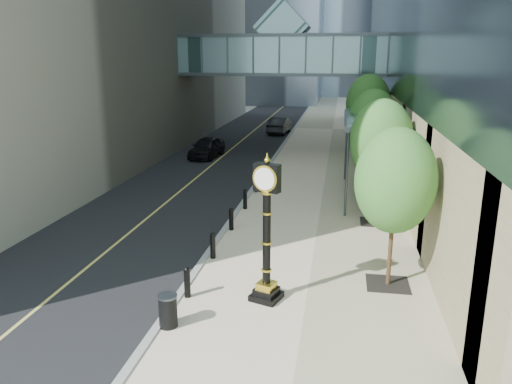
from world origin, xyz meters
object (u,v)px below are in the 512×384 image
(pedestrian, at_px, (376,189))
(car_far, at_px, (279,125))
(car_near, at_px, (207,147))
(trash_bin, at_px, (168,312))
(street_clock, at_px, (267,240))

(pedestrian, height_order, car_far, pedestrian)
(car_near, relative_size, car_far, 0.92)
(trash_bin, relative_size, car_near, 0.20)
(street_clock, distance_m, pedestrian, 11.85)
(car_far, bearing_deg, street_clock, 100.08)
(pedestrian, bearing_deg, car_far, -68.71)
(street_clock, relative_size, car_near, 1.01)
(pedestrian, bearing_deg, street_clock, 73.28)
(trash_bin, relative_size, car_far, 0.19)
(street_clock, distance_m, trash_bin, 3.56)
(pedestrian, bearing_deg, car_near, -39.51)
(trash_bin, bearing_deg, car_near, 102.61)
(car_near, bearing_deg, trash_bin, -72.92)
(trash_bin, xyz_separation_m, car_near, (-5.37, 24.02, 0.27))
(trash_bin, bearing_deg, car_far, 92.31)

